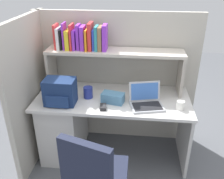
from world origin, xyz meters
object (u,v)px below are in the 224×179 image
at_px(computer_mouse, 103,107).
at_px(paper_cup, 180,105).
at_px(backpack, 60,92).
at_px(tissue_box, 113,98).
at_px(snack_canister, 88,92).
at_px(laptop, 146,101).

distance_m(computer_mouse, paper_cup, 0.74).
relative_size(backpack, tissue_box, 1.36).
xyz_separation_m(backpack, tissue_box, (0.51, 0.08, -0.07)).
bearing_deg(tissue_box, backpack, -158.56).
xyz_separation_m(paper_cup, snack_canister, (-0.92, 0.14, 0.02)).
distance_m(backpack, tissue_box, 0.53).
distance_m(paper_cup, snack_canister, 0.93).
bearing_deg(paper_cup, backpack, -179.53).
xyz_separation_m(computer_mouse, snack_canister, (-0.19, 0.21, 0.04)).
relative_size(laptop, snack_canister, 3.08).
height_order(laptop, snack_canister, laptop).
bearing_deg(computer_mouse, paper_cup, -1.64).
bearing_deg(laptop, backpack, -176.78).
distance_m(laptop, computer_mouse, 0.42).
height_order(computer_mouse, paper_cup, paper_cup).
bearing_deg(backpack, tissue_box, 8.51).
relative_size(laptop, paper_cup, 4.16).
relative_size(tissue_box, snack_canister, 1.88).
height_order(laptop, computer_mouse, laptop).
relative_size(laptop, backpack, 1.20).
bearing_deg(laptop, paper_cup, -6.64).
relative_size(laptop, computer_mouse, 3.47).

